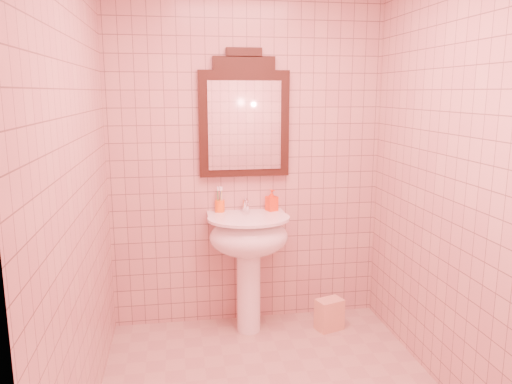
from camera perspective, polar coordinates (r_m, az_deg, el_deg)
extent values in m
cube|color=tan|center=(3.66, -1.02, 3.91)|extent=(2.00, 0.02, 2.50)
cylinder|color=white|center=(3.68, -0.84, -10.60)|extent=(0.17, 0.17, 0.70)
ellipsoid|color=white|center=(3.54, -0.81, -5.15)|extent=(0.56, 0.46, 0.28)
cube|color=white|center=(3.66, -1.20, -2.70)|extent=(0.56, 0.15, 0.05)
cylinder|color=white|center=(3.50, -0.82, -3.03)|extent=(0.58, 0.58, 0.02)
cylinder|color=white|center=(3.65, -1.21, -1.56)|extent=(0.04, 0.04, 0.09)
cylinder|color=white|center=(3.58, -1.08, -1.21)|extent=(0.02, 0.10, 0.02)
cylinder|color=white|center=(3.54, -0.97, -1.70)|extent=(0.02, 0.02, 0.04)
cube|color=white|center=(3.64, -1.23, -0.68)|extent=(0.01, 0.07, 0.01)
cube|color=black|center=(3.61, -1.36, 7.77)|extent=(0.65, 0.05, 0.75)
cube|color=black|center=(3.61, -1.39, 14.52)|extent=(0.44, 0.05, 0.09)
cube|color=black|center=(3.61, -1.40, 15.68)|extent=(0.25, 0.05, 0.06)
cube|color=white|center=(3.58, -1.29, 7.58)|extent=(0.52, 0.01, 0.63)
cylinder|color=orange|center=(3.65, -4.16, -1.63)|extent=(0.07, 0.07, 0.09)
cylinder|color=silver|center=(3.64, -3.92, -1.05)|extent=(0.01, 0.01, 0.16)
cylinder|color=#338CD8|center=(3.66, -4.11, -1.00)|extent=(0.01, 0.01, 0.16)
cylinder|color=#E5334C|center=(3.65, -4.38, -1.03)|extent=(0.01, 0.01, 0.16)
cylinder|color=#3FBF59|center=(3.63, -4.35, -1.09)|extent=(0.01, 0.01, 0.16)
cylinder|color=#D8CC4C|center=(3.63, -4.07, -1.10)|extent=(0.01, 0.01, 0.16)
imported|color=red|center=(3.67, 1.81, -0.95)|extent=(0.10, 0.10, 0.16)
cube|color=#E2A985|center=(3.82, 8.38, -13.67)|extent=(0.22, 0.18, 0.23)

